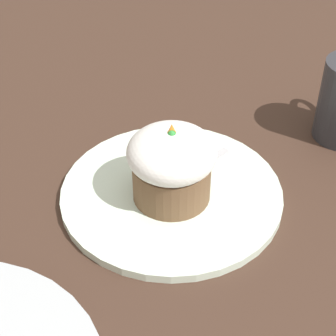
{
  "coord_description": "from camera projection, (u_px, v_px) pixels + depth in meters",
  "views": [
    {
      "loc": [
        -0.48,
        -0.0,
        0.44
      ],
      "look_at": [
        -0.01,
        0.0,
        0.05
      ],
      "focal_mm": 60.0,
      "sensor_mm": 36.0,
      "label": 1
    }
  ],
  "objects": [
    {
      "name": "dessert_plate",
      "position": [
        170.0,
        193.0,
        0.65
      ],
      "size": [
        0.26,
        0.26,
        0.01
      ],
      "color": "silver",
      "rests_on": "ground_plane"
    },
    {
      "name": "carrot_cake",
      "position": [
        168.0,
        164.0,
        0.61
      ],
      "size": [
        0.1,
        0.1,
        0.09
      ],
      "color": "brown",
      "rests_on": "dessert_plate"
    },
    {
      "name": "spoon",
      "position": [
        173.0,
        182.0,
        0.65
      ],
      "size": [
        0.1,
        0.11,
        0.01
      ],
      "color": "#B7B7BC",
      "rests_on": "dessert_plate"
    },
    {
      "name": "ground_plane",
      "position": [
        170.0,
        197.0,
        0.65
      ],
      "size": [
        4.0,
        4.0,
        0.0
      ],
      "primitive_type": "plane",
      "color": "#3D281E"
    }
  ]
}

